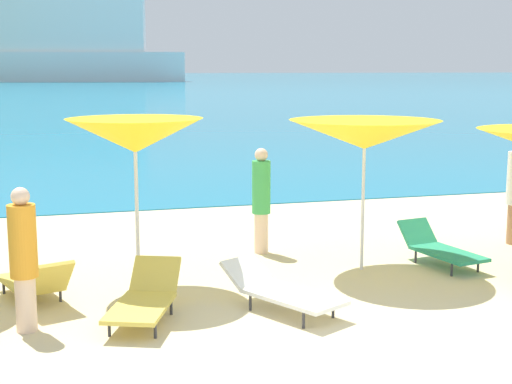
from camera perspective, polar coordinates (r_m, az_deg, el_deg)
The scene contains 11 objects.
ground_plane at distance 16.62m, azimuth -6.20°, elevation -1.24°, with size 50.00×100.00×0.30m, color beige.
ocean_water at distance 235.24m, azimuth -15.26°, elevation 8.44°, with size 650.00×440.00×0.02m, color teal.
umbrella_2 at distance 9.84m, azimuth -9.28°, elevation 4.28°, with size 1.82×1.82×2.28m.
umbrella_3 at distance 10.74m, azimuth 8.33°, elevation 4.38°, with size 2.26×2.26×2.20m.
lounge_chair_0 at distance 9.86m, azimuth -16.54°, elevation -6.59°, with size 1.01×1.56×0.64m.
lounge_chair_1 at distance 11.51m, azimuth 13.91°, elevation -4.17°, with size 0.82×1.57×0.59m.
lounge_chair_2 at distance 9.11m, azimuth 1.91°, elevation -7.53°, with size 1.30×1.74×0.53m.
lounge_chair_3 at distance 8.87m, azimuth -8.52°, elevation -8.02°, with size 1.11×1.62×0.60m.
beachgoer_0 at distance 8.66m, azimuth -17.42°, elevation -4.69°, with size 0.31×0.31×1.64m.
beachgoer_3 at distance 11.78m, azimuth 0.40°, elevation -0.41°, with size 0.29×0.29×1.69m.
cruise_ship at distance 170.83m, azimuth -17.44°, elevation 10.93°, with size 69.69×21.82×22.10m.
Camera 1 is at (-2.68, -6.11, 2.93)m, focal length 52.13 mm.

